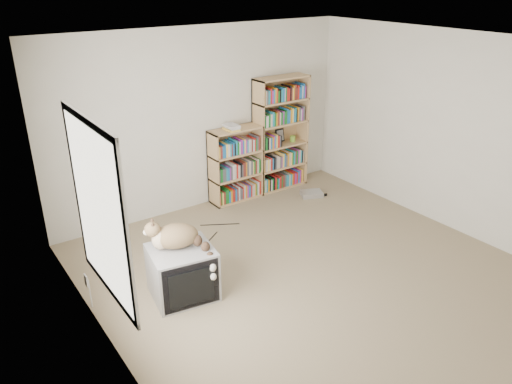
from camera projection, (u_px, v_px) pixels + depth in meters
floor at (321, 280)px, 5.50m from camera, size 4.50×5.00×0.01m
wall_back at (203, 120)px, 6.86m from camera, size 4.50×0.02×2.50m
wall_left at (109, 239)px, 3.81m from camera, size 0.02×5.00×2.50m
wall_right at (462, 136)px, 6.18m from camera, size 0.02×5.00×2.50m
ceiling at (335, 47)px, 4.49m from camera, size 4.50×5.00×0.02m
window at (99, 211)px, 3.90m from camera, size 0.02×1.22×1.52m
crt_tv at (182, 272)px, 5.15m from camera, size 0.71×0.66×0.55m
cat at (181, 240)px, 5.02m from camera, size 0.63×0.67×0.55m
bookcase_tall at (280, 136)px, 7.58m from camera, size 0.86×0.30×1.73m
bookcase_short at (235, 167)px, 7.28m from camera, size 0.79×0.30×1.09m
book_stack at (231, 127)px, 6.93m from camera, size 0.19×0.25×0.08m
green_mug at (292, 138)px, 7.71m from camera, size 0.08×0.08×0.09m
framed_print at (280, 135)px, 7.68m from camera, size 0.15×0.05×0.20m
dvd_player at (312, 194)px, 7.55m from camera, size 0.38×0.34×0.07m
wall_outlet at (86, 281)px, 4.93m from camera, size 0.01×0.08×0.13m
floor_cables at (215, 229)px, 6.59m from camera, size 1.20×0.70×0.01m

